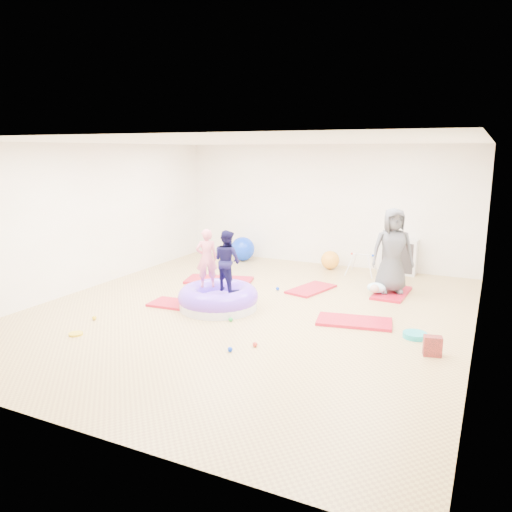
% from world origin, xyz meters
% --- Properties ---
extents(room, '(7.01, 8.01, 2.81)m').
position_xyz_m(room, '(0.00, 0.00, 1.40)').
color(room, tan).
rests_on(room, ground).
extents(gym_mat_front_left, '(1.12, 0.62, 0.04)m').
position_xyz_m(gym_mat_front_left, '(-1.21, -0.24, 0.02)').
color(gym_mat_front_left, '#C71744').
rests_on(gym_mat_front_left, ground).
extents(gym_mat_mid_left, '(1.47, 1.00, 0.06)m').
position_xyz_m(gym_mat_mid_left, '(-1.42, 1.48, 0.03)').
color(gym_mat_mid_left, '#C71744').
rests_on(gym_mat_mid_left, ground).
extents(gym_mat_center_back, '(0.78, 1.16, 0.04)m').
position_xyz_m(gym_mat_center_back, '(0.52, 1.69, 0.02)').
color(gym_mat_center_back, '#C71744').
rests_on(gym_mat_center_back, ground).
extents(gym_mat_right, '(1.24, 0.78, 0.05)m').
position_xyz_m(gym_mat_right, '(1.77, 0.20, 0.02)').
color(gym_mat_right, '#C71744').
rests_on(gym_mat_right, ground).
extents(gym_mat_rear_right, '(0.60, 1.14, 0.05)m').
position_xyz_m(gym_mat_rear_right, '(1.99, 2.09, 0.02)').
color(gym_mat_rear_right, '#C71744').
rests_on(gym_mat_rear_right, ground).
extents(inflatable_cushion, '(1.38, 1.38, 0.43)m').
position_xyz_m(inflatable_cushion, '(-0.54, -0.07, 0.17)').
color(inflatable_cushion, silver).
rests_on(inflatable_cushion, ground).
extents(child_pink, '(0.44, 0.41, 1.02)m').
position_xyz_m(child_pink, '(-0.77, -0.05, 0.91)').
color(child_pink, pink).
rests_on(child_pink, inflatable_cushion).
extents(child_navy, '(0.60, 0.53, 1.03)m').
position_xyz_m(child_navy, '(-0.35, -0.08, 0.91)').
color(child_navy, '#0F0C36').
rests_on(child_navy, inflatable_cushion).
extents(adult_caregiver, '(0.92, 0.78, 1.59)m').
position_xyz_m(adult_caregiver, '(1.96, 2.10, 0.84)').
color(adult_caregiver, '#45464C').
rests_on(adult_caregiver, gym_mat_rear_right).
extents(infant, '(0.35, 0.35, 0.21)m').
position_xyz_m(infant, '(1.74, 1.85, 0.15)').
color(infant, '#BAE7FF').
rests_on(infant, gym_mat_rear_right).
extents(ball_pit_balls, '(2.88, 3.11, 0.07)m').
position_xyz_m(ball_pit_balls, '(-0.33, -0.19, 0.04)').
color(ball_pit_balls, red).
rests_on(ball_pit_balls, ground).
extents(exercise_ball_blue, '(0.59, 0.59, 0.59)m').
position_xyz_m(exercise_ball_blue, '(-1.89, 3.47, 0.29)').
color(exercise_ball_blue, '#0A34D7').
rests_on(exercise_ball_blue, ground).
extents(exercise_ball_orange, '(0.42, 0.42, 0.42)m').
position_xyz_m(exercise_ball_orange, '(0.32, 3.56, 0.21)').
color(exercise_ball_orange, orange).
rests_on(exercise_ball_orange, ground).
extents(infant_play_gym, '(0.62, 0.58, 0.47)m').
position_xyz_m(infant_play_gym, '(1.11, 3.29, 0.32)').
color(infant_play_gym, silver).
rests_on(infant_play_gym, ground).
extents(cube_shelf, '(0.77, 0.38, 0.77)m').
position_xyz_m(cube_shelf, '(1.80, 3.79, 0.38)').
color(cube_shelf, silver).
rests_on(cube_shelf, ground).
extents(balance_disc, '(0.34, 0.34, 0.08)m').
position_xyz_m(balance_disc, '(2.72, -0.03, 0.04)').
color(balance_disc, '#16A1AD').
rests_on(balance_disc, ground).
extents(backpack, '(0.26, 0.20, 0.27)m').
position_xyz_m(backpack, '(3.03, -0.60, 0.13)').
color(backpack, red).
rests_on(backpack, ground).
extents(yellow_toy, '(0.21, 0.21, 0.03)m').
position_xyz_m(yellow_toy, '(-1.81, -2.09, 0.02)').
color(yellow_toy, gold).
rests_on(yellow_toy, ground).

